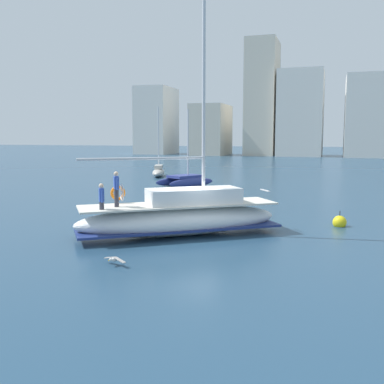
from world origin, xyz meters
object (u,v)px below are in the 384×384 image
(mooring_buoy, at_px, (340,222))
(main_sailboat, at_px, (181,216))
(seagull, at_px, (114,259))
(moored_sloop_near, at_px, (185,180))
(moored_catamaran, at_px, (159,171))

(mooring_buoy, bearing_deg, main_sailboat, -148.09)
(seagull, relative_size, mooring_buoy, 1.08)
(moored_sloop_near, distance_m, mooring_buoy, 20.55)
(seagull, distance_m, mooring_buoy, 12.55)
(moored_sloop_near, bearing_deg, mooring_buoy, -48.75)
(main_sailboat, bearing_deg, moored_sloop_near, 107.95)
(mooring_buoy, bearing_deg, seagull, -127.97)
(mooring_buoy, bearing_deg, moored_sloop_near, 131.25)
(moored_catamaran, height_order, mooring_buoy, moored_catamaran)
(moored_catamaran, bearing_deg, mooring_buoy, -51.15)
(moored_sloop_near, bearing_deg, seagull, -77.05)
(main_sailboat, distance_m, seagull, 5.54)
(moored_sloop_near, xyz_separation_m, seagull, (5.83, -25.34, -0.36))
(moored_catamaran, relative_size, mooring_buoy, 8.48)
(moored_sloop_near, height_order, mooring_buoy, moored_sloop_near)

